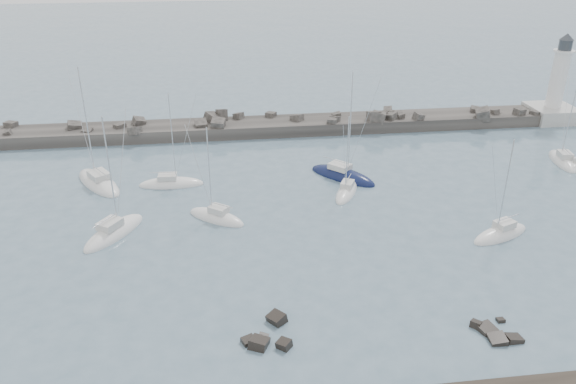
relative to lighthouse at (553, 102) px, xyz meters
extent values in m
plane|color=slate|center=(-47.00, -38.00, -3.09)|extent=(400.00, 400.00, 0.00)
cube|color=black|center=(-51.28, -47.36, -3.10)|extent=(1.02, 1.02, 0.88)
cube|color=black|center=(-52.01, -48.15, -3.10)|extent=(1.08, 1.04, 0.57)
cube|color=black|center=(-51.66, -48.18, -2.96)|extent=(1.92, 1.91, 1.29)
cube|color=black|center=(-49.76, -48.56, -2.94)|extent=(1.46, 1.37, 1.06)
cube|color=black|center=(-49.97, -45.44, -2.98)|extent=(1.96, 1.86, 1.46)
cube|color=black|center=(-52.44, -47.66, -3.07)|extent=(1.30, 1.25, 0.83)
cube|color=black|center=(-34.22, -48.10, -2.98)|extent=(1.15, 1.16, 0.92)
cube|color=black|center=(-31.90, -47.70, -3.07)|extent=(0.64, 0.64, 0.52)
cube|color=black|center=(-31.95, -49.98, -3.08)|extent=(1.34, 1.21, 0.93)
cube|color=black|center=(-33.55, -48.60, -3.15)|extent=(1.82, 1.81, 1.05)
cube|color=black|center=(-33.26, -49.97, -3.12)|extent=(1.47, 1.41, 1.20)
cube|color=#33302D|center=(-54.50, 0.00, -2.89)|extent=(115.00, 6.00, 3.20)
cube|color=#33302D|center=(-74.92, 2.48, -1.51)|extent=(1.42, 1.38, 1.07)
cube|color=#33302D|center=(-75.05, 0.42, -1.08)|extent=(2.49, 2.21, 1.92)
cube|color=#33302D|center=(-45.71, 2.10, -1.16)|extent=(1.93, 1.96, 1.22)
cube|color=#33302D|center=(-26.51, 2.08, -1.55)|extent=(1.34, 1.30, 1.03)
cube|color=#33302D|center=(-29.53, -1.82, -0.83)|extent=(2.77, 2.55, 2.30)
cube|color=#33302D|center=(-53.95, -1.80, -1.09)|extent=(2.30, 2.53, 2.39)
cube|color=#33302D|center=(-25.88, -1.01, -1.07)|extent=(1.62, 1.82, 1.73)
cube|color=#33302D|center=(-65.98, -2.56, -1.14)|extent=(2.26, 2.42, 1.78)
cube|color=#33302D|center=(-26.74, 0.03, -1.18)|extent=(2.68, 2.86, 1.82)
cube|color=#33302D|center=(-36.25, -1.46, -1.21)|extent=(1.81, 2.03, 1.78)
cube|color=#33302D|center=(-68.48, 0.00, -1.25)|extent=(2.15, 2.10, 1.15)
cube|color=#33302D|center=(-13.03, 0.47, -1.09)|extent=(1.78, 2.03, 1.33)
cube|color=#33302D|center=(-3.99, -1.94, -1.20)|extent=(1.79, 1.86, 0.94)
cube|color=#33302D|center=(-41.87, -0.13, -1.22)|extent=(2.35, 2.55, 2.02)
cube|color=#33302D|center=(-50.73, 1.82, -1.13)|extent=(1.98, 2.09, 1.76)
cube|color=#33302D|center=(-10.26, -1.04, -1.02)|extent=(1.22, 1.44, 1.21)
cube|color=#33302D|center=(-23.25, -2.07, -0.94)|extent=(1.87, 1.75, 1.59)
cube|color=#33302D|center=(-13.00, -2.42, -0.86)|extent=(2.81, 2.53, 2.78)
cube|color=#33302D|center=(-36.85, -2.22, -1.10)|extent=(1.65, 1.55, 1.21)
cube|color=#33302D|center=(-84.57, 2.24, -1.15)|extent=(2.09, 1.93, 1.25)
cube|color=#33302D|center=(-28.72, -0.93, -1.21)|extent=(2.51, 2.30, 2.05)
cube|color=#33302D|center=(-35.30, 1.65, -1.40)|extent=(1.52, 1.23, 1.21)
cube|color=#33302D|center=(-54.65, 1.07, -0.84)|extent=(3.24, 3.07, 2.22)
cube|color=#33302D|center=(-26.81, 2.27, -1.23)|extent=(1.91, 2.19, 1.51)
cube|color=#33302D|center=(-83.93, -1.26, -1.20)|extent=(1.26, 1.13, 1.42)
cube|color=#33302D|center=(-27.34, -1.38, -1.07)|extent=(2.44, 2.28, 1.77)
cube|color=#33302D|center=(-9.20, -0.40, -1.57)|extent=(1.35, 1.18, 0.75)
cube|color=#33302D|center=(-30.25, -1.77, -0.84)|extent=(2.01, 2.22, 2.24)
cube|color=#33302D|center=(-72.94, -1.21, -1.42)|extent=(1.70, 1.79, 1.40)
cube|color=#33302D|center=(-6.55, -1.72, -0.89)|extent=(2.02, 1.87, 1.30)
cube|color=#33302D|center=(-56.50, -0.90, -1.16)|extent=(1.95, 2.30, 1.70)
cube|color=#33302D|center=(-53.34, 1.77, -0.56)|extent=(1.88, 2.39, 2.12)
cube|color=#33302D|center=(-65.85, 1.07, -1.17)|extent=(2.56, 2.23, 2.32)
cube|color=#A7A7A2|center=(0.00, 0.00, -2.29)|extent=(7.00, 7.00, 3.00)
cylinder|color=white|center=(0.00, 0.00, 3.71)|extent=(2.50, 2.50, 9.00)
cylinder|color=white|center=(0.00, 0.00, 8.13)|extent=(3.20, 3.20, 0.25)
cylinder|color=#33373D|center=(0.00, 0.00, 9.01)|extent=(2.00, 2.00, 1.60)
cone|color=#33373D|center=(0.00, 0.00, 10.31)|extent=(2.20, 2.20, 1.00)
ellipsoid|color=silver|center=(-68.97, -16.38, -3.04)|extent=(8.01, 10.02, 2.43)
cube|color=beige|center=(-68.70, -16.80, -1.63)|extent=(3.20, 3.43, 0.75)
cylinder|color=silver|center=(-69.40, -15.71, 4.71)|extent=(0.13, 0.13, 13.43)
cylinder|color=silver|center=(-68.32, -17.38, -0.94)|extent=(2.26, 3.39, 0.11)
ellipsoid|color=silver|center=(-65.22, -29.25, -3.04)|extent=(6.86, 8.63, 2.30)
cube|color=beige|center=(-65.45, -29.61, -1.68)|extent=(2.75, 2.95, 0.77)
cylinder|color=silver|center=(-64.85, -28.68, 3.71)|extent=(0.13, 0.13, 11.56)
cylinder|color=silver|center=(-65.78, -30.11, -0.96)|extent=(1.94, 2.94, 0.11)
ellipsoid|color=silver|center=(-60.04, -17.76, -3.04)|extent=(8.02, 2.73, 1.96)
cube|color=beige|center=(-60.44, -17.75, -1.91)|extent=(2.28, 1.68, 0.61)
cylinder|color=silver|center=(-59.41, -17.78, 3.15)|extent=(0.10, 0.10, 10.71)
cylinder|color=silver|center=(-60.99, -17.73, -1.34)|extent=(3.18, 0.20, 0.09)
ellipsoid|color=silver|center=(-54.63, -27.26, -3.04)|extent=(6.98, 6.00, 2.02)
cube|color=beige|center=(-54.35, -27.47, -1.83)|extent=(2.44, 2.33, 0.71)
cylinder|color=silver|center=(-55.09, -26.92, 2.59)|extent=(0.12, 0.12, 9.55)
cylinder|color=silver|center=(-53.95, -27.77, -1.17)|extent=(2.33, 1.78, 0.10)
ellipsoid|color=silver|center=(-39.14, -22.79, -3.04)|extent=(4.80, 6.87, 1.80)
cube|color=beige|center=(-38.99, -22.50, -1.97)|extent=(2.03, 2.26, 0.61)
cylinder|color=silver|center=(-39.38, -23.27, 2.21)|extent=(0.10, 0.10, 8.97)
cylinder|color=silver|center=(-38.79, -22.08, -1.41)|extent=(1.26, 2.42, 0.09)
ellipsoid|color=#0D1539|center=(-38.58, -18.13, -3.04)|extent=(8.62, 8.70, 2.32)
cube|color=beige|center=(-38.91, -17.80, -1.69)|extent=(3.18, 3.19, 0.72)
cylinder|color=silver|center=(-38.06, -18.67, 4.26)|extent=(0.12, 0.12, 12.62)
cylinder|color=silver|center=(-39.37, -17.33, -1.02)|extent=(2.69, 2.74, 0.10)
ellipsoid|color=silver|center=(-25.55, -34.67, -3.04)|extent=(7.57, 4.83, 2.07)
cube|color=beige|center=(-25.22, -34.53, -1.80)|extent=(2.44, 2.12, 0.72)
cylinder|color=silver|center=(-26.09, -34.89, 2.74)|extent=(0.12, 0.12, 9.80)
cylinder|color=silver|center=(-24.75, -34.34, -1.13)|extent=(2.73, 1.19, 0.10)
ellipsoid|color=silver|center=(-8.14, -17.11, -3.04)|extent=(3.63, 7.86, 2.11)
cube|color=beige|center=(-8.20, -17.48, -1.79)|extent=(1.87, 2.35, 0.72)
cylinder|color=silver|center=(-8.03, -16.52, 2.96)|extent=(0.12, 0.12, 10.21)
cylinder|color=silver|center=(-8.30, -18.00, -1.11)|extent=(0.63, 3.00, 0.10)
camera|label=1|loc=(-53.70, -81.75, 26.24)|focal=35.00mm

